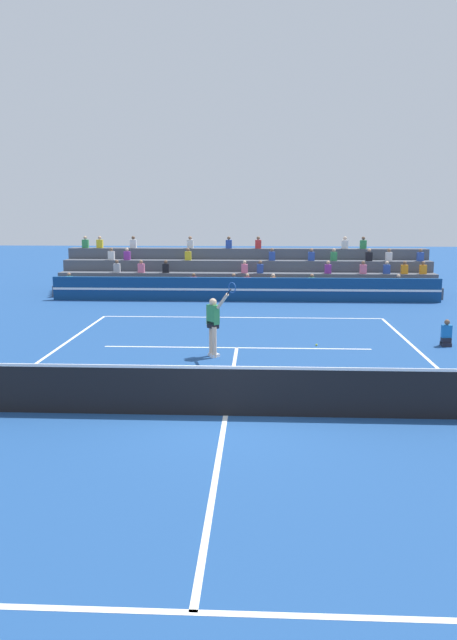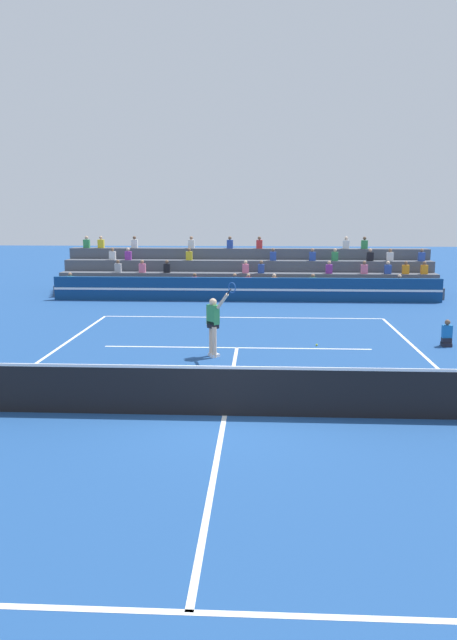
# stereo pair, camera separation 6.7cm
# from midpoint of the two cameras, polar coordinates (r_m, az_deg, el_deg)

# --- Properties ---
(ground_plane) EXTENTS (120.00, 120.00, 0.00)m
(ground_plane) POSITION_cam_midpoint_polar(r_m,az_deg,el_deg) (13.09, -0.41, -8.73)
(ground_plane) COLOR navy
(court_lines) EXTENTS (11.10, 23.90, 0.01)m
(court_lines) POSITION_cam_midpoint_polar(r_m,az_deg,el_deg) (13.09, -0.41, -8.72)
(court_lines) COLOR white
(court_lines) RESTS_ON ground
(tennis_net) EXTENTS (12.00, 0.10, 1.10)m
(tennis_net) POSITION_cam_midpoint_polar(r_m,az_deg,el_deg) (12.92, -0.42, -6.45)
(tennis_net) COLOR slate
(tennis_net) RESTS_ON ground
(sponsor_banner_wall) EXTENTS (18.00, 0.26, 1.10)m
(sponsor_banner_wall) POSITION_cam_midpoint_polar(r_m,az_deg,el_deg) (28.98, 1.41, 2.82)
(sponsor_banner_wall) COLOR navy
(sponsor_banner_wall) RESTS_ON ground
(bleacher_stand) EXTENTS (18.72, 3.80, 2.83)m
(bleacher_stand) POSITION_cam_midpoint_polar(r_m,az_deg,el_deg) (32.10, 1.57, 4.04)
(bleacher_stand) COLOR #4C515B
(bleacher_stand) RESTS_ON ground
(ball_kid_courtside) EXTENTS (0.30, 0.36, 0.84)m
(ball_kid_courtside) POSITION_cam_midpoint_polar(r_m,az_deg,el_deg) (20.61, 19.20, -1.36)
(ball_kid_courtside) COLOR black
(ball_kid_courtside) RESTS_ON ground
(tennis_player) EXTENTS (0.95, 1.01, 2.31)m
(tennis_player) POSITION_cam_midpoint_polar(r_m,az_deg,el_deg) (17.94, -1.48, -0.32)
(tennis_player) COLOR beige
(tennis_player) RESTS_ON ground
(tennis_ball) EXTENTS (0.07, 0.07, 0.07)m
(tennis_ball) POSITION_cam_midpoint_polar(r_m,az_deg,el_deg) (19.73, 7.95, -2.26)
(tennis_ball) COLOR #C6DB33
(tennis_ball) RESTS_ON ground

